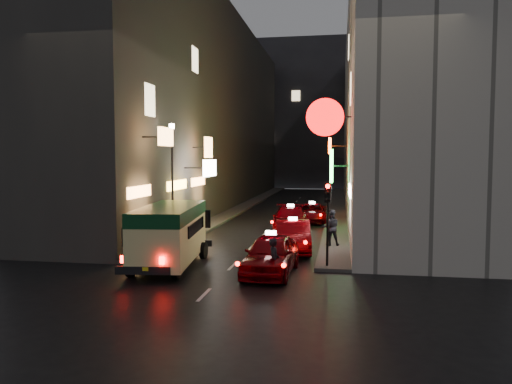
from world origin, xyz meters
The scene contains 15 objects.
ground centered at (0.00, 0.00, 0.00)m, with size 120.00×120.00×0.00m, color black.
building_left centered at (-8.00, 33.99, 9.00)m, with size 7.69×52.00×18.00m.
building_right centered at (8.00, 33.99, 9.00)m, with size 8.22×52.00×18.00m.
building_far centered at (0.00, 66.00, 11.00)m, with size 30.00×10.00×22.00m, color #303035.
sidewalk_left centered at (-4.25, 34.00, 0.07)m, with size 1.50×52.00×0.15m, color #43403E.
sidewalk_right centered at (4.25, 34.00, 0.07)m, with size 1.50×52.00×0.15m, color #43403E.
minibus centered at (-2.55, 7.89, 1.64)m, with size 2.78×6.24×2.59m.
taxi_near centered at (1.81, 7.36, 0.91)m, with size 2.65×5.86×2.00m.
taxi_second centered at (2.23, 12.16, 0.90)m, with size 2.97×5.89×1.97m.
taxi_third centered at (1.48, 18.61, 0.91)m, with size 2.97×5.96×1.99m.
taxi_far centered at (2.55, 23.41, 0.78)m, with size 2.04×4.90×1.73m.
pedestrian_crossing centered at (2.11, 6.08, 0.93)m, with size 0.61×0.39×1.86m, color black.
pedestrian_sidewalk centered at (4.05, 13.43, 1.19)m, with size 0.78×0.49×2.08m, color black.
traffic_light centered at (4.00, 8.47, 2.69)m, with size 0.26×0.43×3.50m.
lamp_post centered at (-4.20, 13.00, 3.72)m, with size 0.28×0.28×6.22m.
Camera 1 is at (4.50, -12.03, 4.66)m, focal length 35.00 mm.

